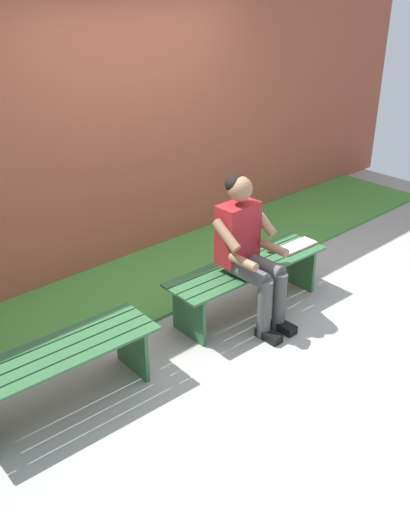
{
  "coord_description": "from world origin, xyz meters",
  "views": [
    {
      "loc": [
        3.17,
        2.91,
        2.66
      ],
      "look_at": [
        0.63,
        0.15,
        0.78
      ],
      "focal_mm": 40.41,
      "sensor_mm": 36.0,
      "label": 1
    }
  ],
  "objects_px": {
    "apple": "(270,248)",
    "person_seated": "(248,246)",
    "bench_near": "(248,276)",
    "bench_far": "(58,366)",
    "book_open": "(296,247)"
  },
  "relations": [
    {
      "from": "bench_far",
      "to": "book_open",
      "type": "xyz_separation_m",
      "value": [
        -2.36,
        0.06,
        0.12
      ]
    },
    {
      "from": "bench_far",
      "to": "apple",
      "type": "relative_size",
      "value": 19.34
    },
    {
      "from": "bench_near",
      "to": "bench_far",
      "type": "height_order",
      "value": "same"
    },
    {
      "from": "bench_near",
      "to": "person_seated",
      "type": "xyz_separation_m",
      "value": [
        0.12,
        0.1,
        0.35
      ]
    },
    {
      "from": "person_seated",
      "to": "book_open",
      "type": "relative_size",
      "value": 2.96
    },
    {
      "from": "apple",
      "to": "person_seated",
      "type": "bearing_deg",
      "value": 17.63
    },
    {
      "from": "bench_far",
      "to": "apple",
      "type": "distance_m",
      "value": 2.13
    },
    {
      "from": "bench_near",
      "to": "book_open",
      "type": "xyz_separation_m",
      "value": [
        -0.55,
        0.06,
        0.12
      ]
    },
    {
      "from": "apple",
      "to": "bench_near",
      "type": "bearing_deg",
      "value": 6.86
    },
    {
      "from": "bench_far",
      "to": "person_seated",
      "type": "bearing_deg",
      "value": 176.65
    },
    {
      "from": "apple",
      "to": "book_open",
      "type": "height_order",
      "value": "apple"
    },
    {
      "from": "bench_near",
      "to": "bench_far",
      "type": "distance_m",
      "value": 1.81
    },
    {
      "from": "bench_near",
      "to": "apple",
      "type": "bearing_deg",
      "value": -173.14
    },
    {
      "from": "bench_near",
      "to": "apple",
      "type": "xyz_separation_m",
      "value": [
        -0.31,
        -0.04,
        0.14
      ]
    },
    {
      "from": "bench_near",
      "to": "apple",
      "type": "height_order",
      "value": "apple"
    }
  ]
}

